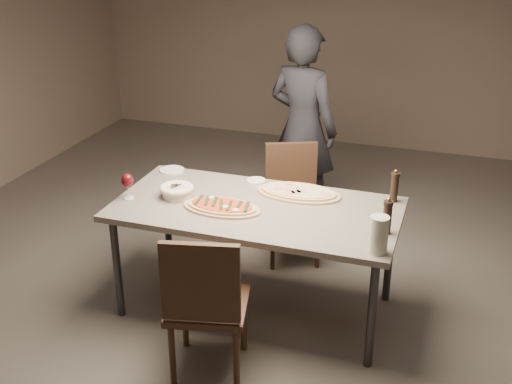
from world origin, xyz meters
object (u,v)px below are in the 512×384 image
(zucchini_pizza, at_px, (222,207))
(pepper_mill_left, at_px, (387,217))
(chair_near, at_px, (205,300))
(chair_far, at_px, (292,195))
(diner, at_px, (303,128))
(dining_table, at_px, (256,215))
(carafe, at_px, (379,235))
(ham_pizza, at_px, (299,192))
(bread_basket, at_px, (177,190))

(zucchini_pizza, bearing_deg, pepper_mill_left, -12.79)
(chair_near, bearing_deg, chair_far, 74.93)
(zucchini_pizza, xyz_separation_m, pepper_mill_left, (1.02, 0.00, 0.09))
(chair_near, relative_size, diner, 0.55)
(chair_far, bearing_deg, zucchini_pizza, 54.53)
(dining_table, distance_m, chair_near, 0.78)
(pepper_mill_left, distance_m, carafe, 0.24)
(zucchini_pizza, height_order, chair_far, chair_far)
(pepper_mill_left, bearing_deg, chair_far, 131.77)
(pepper_mill_left, relative_size, carafe, 1.04)
(dining_table, relative_size, chair_near, 1.94)
(chair_far, bearing_deg, diner, -105.05)
(ham_pizza, distance_m, pepper_mill_left, 0.73)
(carafe, bearing_deg, bread_basket, 166.61)
(pepper_mill_left, bearing_deg, carafe, -92.80)
(pepper_mill_left, bearing_deg, ham_pizza, 149.44)
(dining_table, distance_m, pepper_mill_left, 0.85)
(bread_basket, distance_m, chair_near, 0.93)
(zucchini_pizza, bearing_deg, ham_pizza, 30.14)
(zucchini_pizza, relative_size, pepper_mill_left, 2.24)
(dining_table, bearing_deg, zucchini_pizza, -151.10)
(pepper_mill_left, relative_size, chair_near, 0.24)
(dining_table, relative_size, chair_far, 2.07)
(pepper_mill_left, bearing_deg, bread_basket, 176.71)
(zucchini_pizza, height_order, chair_near, chair_near)
(zucchini_pizza, height_order, ham_pizza, zucchini_pizza)
(carafe, bearing_deg, zucchini_pizza, 166.50)
(ham_pizza, height_order, diner, diner)
(dining_table, xyz_separation_m, chair_far, (0.02, 0.81, -0.20))
(ham_pizza, relative_size, pepper_mill_left, 2.51)
(zucchini_pizza, relative_size, ham_pizza, 0.89)
(zucchini_pizza, distance_m, bread_basket, 0.36)
(ham_pizza, distance_m, diner, 1.13)
(chair_near, bearing_deg, dining_table, 74.13)
(ham_pizza, bearing_deg, carafe, -53.94)
(bread_basket, bearing_deg, carafe, -13.39)
(bread_basket, xyz_separation_m, chair_far, (0.55, 0.83, -0.31))
(ham_pizza, distance_m, chair_near, 1.08)
(carafe, bearing_deg, chair_near, -154.24)
(pepper_mill_left, distance_m, chair_near, 1.14)
(zucchini_pizza, xyz_separation_m, chair_near, (0.15, -0.65, -0.25))
(bread_basket, relative_size, chair_far, 0.25)
(pepper_mill_left, height_order, chair_near, pepper_mill_left)
(zucchini_pizza, xyz_separation_m, carafe, (1.01, -0.24, 0.09))
(zucchini_pizza, relative_size, bread_basket, 2.28)
(dining_table, distance_m, chair_far, 0.83)
(dining_table, height_order, bread_basket, bread_basket)
(bread_basket, relative_size, carafe, 1.02)
(zucchini_pizza, bearing_deg, diner, 71.85)
(bread_basket, height_order, chair_far, chair_far)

